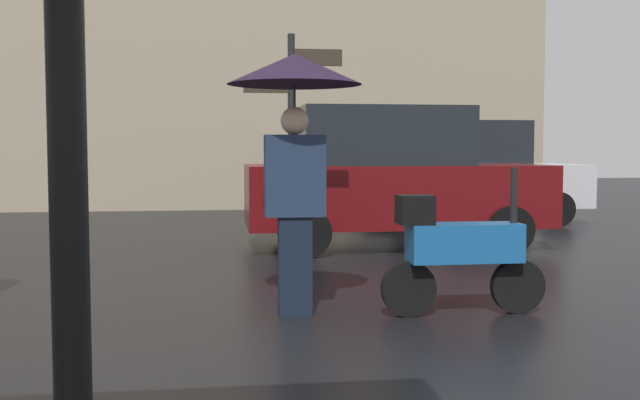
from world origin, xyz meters
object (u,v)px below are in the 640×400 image
(street_signpost, at_px, (292,129))
(parked_car_right, at_px, (463,172))
(parked_scooter, at_px, (459,249))
(pedestrian_with_umbrella, at_px, (295,108))
(parked_car_left, at_px, (391,178))

(street_signpost, bearing_deg, parked_car_right, 54.77)
(parked_car_right, distance_m, street_signpost, 6.50)
(parked_car_right, bearing_deg, street_signpost, 70.05)
(parked_car_right, relative_size, street_signpost, 1.60)
(parked_scooter, distance_m, parked_car_right, 7.95)
(pedestrian_with_umbrella, xyz_separation_m, parked_scooter, (1.36, -0.16, -1.17))
(pedestrian_with_umbrella, relative_size, parked_scooter, 1.54)
(parked_scooter, relative_size, parked_car_right, 0.33)
(pedestrian_with_umbrella, distance_m, parked_car_right, 8.37)
(street_signpost, bearing_deg, parked_scooter, -62.45)
(street_signpost, bearing_deg, pedestrian_with_umbrella, -95.18)
(parked_car_right, height_order, street_signpost, street_signpost)
(parked_scooter, height_order, parked_car_left, parked_car_left)
(parked_scooter, height_order, parked_car_right, parked_car_right)
(parked_car_left, distance_m, street_signpost, 2.66)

